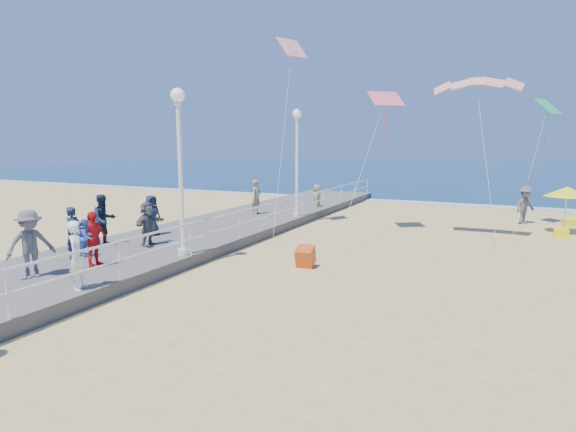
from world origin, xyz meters
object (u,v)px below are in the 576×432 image
at_px(woman_holding_toddler, 78,255).
at_px(spectator_7, 104,220).
at_px(spectator_0, 74,233).
at_px(beach_chair_right, 569,223).
at_px(spectator_3, 93,239).
at_px(beach_walker_c, 317,199).
at_px(lamp_post_mid, 180,155).
at_px(spectator_2, 30,244).
at_px(lamp_post_far, 297,151).
at_px(box_kite, 305,258).
at_px(beach_chair_left, 561,233).
at_px(toddler_held, 86,237).
at_px(spectator_5, 148,224).
at_px(spectator_4, 152,215).
at_px(beach_walker_a, 525,205).
at_px(spectator_6, 256,197).
at_px(beach_umbrella, 567,192).

relative_size(woman_holding_toddler, spectator_7, 0.95).
bearing_deg(spectator_0, beach_chair_right, -52.08).
height_order(spectator_3, beach_walker_c, spectator_3).
bearing_deg(lamp_post_mid, beach_chair_right, 48.56).
xyz_separation_m(spectator_2, spectator_7, (-1.48, 3.83, -0.01)).
bearing_deg(lamp_post_far, box_kite, -63.61).
bearing_deg(spectator_3, beach_chair_left, -45.02).
relative_size(spectator_0, box_kite, 2.75).
distance_m(toddler_held, spectator_2, 2.20).
height_order(spectator_5, beach_chair_right, spectator_5).
bearing_deg(spectator_7, beach_walker_c, 0.25).
xyz_separation_m(lamp_post_mid, spectator_3, (-1.44, -2.32, -2.43)).
xyz_separation_m(spectator_0, spectator_2, (0.75, -1.97, 0.10)).
xyz_separation_m(spectator_3, beach_chair_left, (13.17, 13.06, -1.03)).
xyz_separation_m(lamp_post_mid, spectator_2, (-2.06, -3.81, -2.33)).
height_order(spectator_3, spectator_4, spectator_3).
relative_size(woman_holding_toddler, beach_chair_left, 3.15).
relative_size(woman_holding_toddler, beach_walker_c, 1.02).
bearing_deg(spectator_2, beach_walker_a, -14.65).
height_order(woman_holding_toddler, beach_chair_left, woman_holding_toddler).
bearing_deg(spectator_4, spectator_5, -128.73).
relative_size(lamp_post_far, toddler_held, 5.79).
relative_size(lamp_post_far, spectator_0, 3.22).
bearing_deg(beach_chair_right, spectator_4, -142.58).
bearing_deg(woman_holding_toddler, spectator_3, 16.73).
bearing_deg(spectator_7, box_kite, -63.18).
height_order(woman_holding_toddler, box_kite, woman_holding_toddler).
height_order(spectator_2, spectator_3, spectator_2).
height_order(woman_holding_toddler, spectator_2, spectator_2).
distance_m(spectator_2, spectator_5, 4.43).
height_order(spectator_0, spectator_6, spectator_6).
height_order(woman_holding_toddler, spectator_5, woman_holding_toddler).
bearing_deg(beach_chair_right, spectator_5, -137.09).
bearing_deg(spectator_0, box_kite, -69.93).
relative_size(spectator_0, beach_chair_right, 3.00).
bearing_deg(beach_walker_a, spectator_6, 150.30).
height_order(spectator_6, beach_chair_left, spectator_6).
xyz_separation_m(lamp_post_mid, lamp_post_far, (0.00, 9.00, 0.00)).
xyz_separation_m(lamp_post_far, spectator_5, (-2.05, -8.39, -2.47)).
height_order(beach_umbrella, beach_chair_left, beach_umbrella).
bearing_deg(beach_walker_c, toddler_held, -18.89).
bearing_deg(spectator_2, spectator_3, -2.29).
bearing_deg(beach_walker_c, box_kite, -0.56).
distance_m(lamp_post_mid, spectator_2, 4.92).
relative_size(spectator_0, spectator_7, 0.90).
height_order(lamp_post_far, spectator_3, lamp_post_far).
relative_size(box_kite, beach_chair_right, 1.09).
distance_m(spectator_3, spectator_5, 2.99).
bearing_deg(beach_walker_c, spectator_2, -26.35).
relative_size(spectator_7, beach_walker_a, 0.95).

